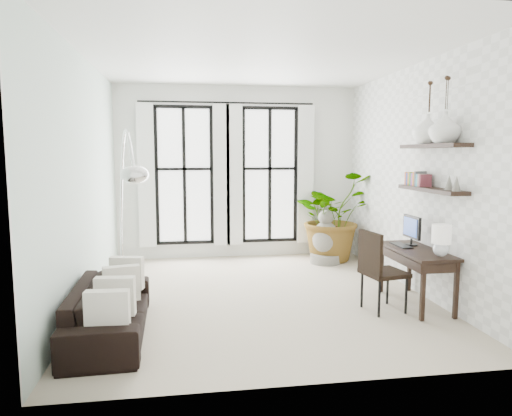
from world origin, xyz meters
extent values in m
plane|color=#C2B29A|center=(0.00, 0.00, 0.00)|extent=(5.00, 5.00, 0.00)
plane|color=white|center=(0.00, 0.00, 3.20)|extent=(5.00, 5.00, 0.00)
plane|color=silver|center=(-2.25, 0.00, 1.60)|extent=(0.00, 5.00, 5.00)
plane|color=white|center=(2.25, 0.00, 1.60)|extent=(0.00, 5.00, 5.00)
plane|color=white|center=(0.00, 2.50, 1.60)|extent=(4.50, 0.00, 4.50)
cube|color=white|center=(-1.00, 2.47, 1.55)|extent=(1.00, 0.02, 2.50)
cube|color=white|center=(-1.68, 2.37, 1.55)|extent=(0.30, 0.04, 2.60)
cube|color=white|center=(-0.32, 2.37, 1.55)|extent=(0.30, 0.04, 2.60)
cube|color=white|center=(0.60, 2.47, 1.55)|extent=(1.00, 0.02, 2.50)
cube|color=white|center=(-0.08, 2.37, 1.55)|extent=(0.30, 0.04, 2.60)
cube|color=white|center=(1.28, 2.37, 1.55)|extent=(0.30, 0.04, 2.60)
cylinder|color=black|center=(-0.20, 2.38, 2.88)|extent=(3.20, 0.03, 0.03)
cube|color=black|center=(2.11, -0.69, 1.50)|extent=(0.25, 1.30, 0.05)
cube|color=black|center=(2.11, -0.69, 2.05)|extent=(0.25, 1.30, 0.05)
cube|color=#D96036|center=(2.11, -0.14, 1.61)|extent=(0.16, 0.04, 0.18)
cube|color=#3042AA|center=(2.11, -0.18, 1.61)|extent=(0.16, 0.04, 0.18)
cube|color=orange|center=(2.11, -0.23, 1.61)|extent=(0.16, 0.03, 0.18)
cube|color=#2F8D35|center=(2.11, -0.27, 1.61)|extent=(0.16, 0.04, 0.18)
cube|color=purple|center=(2.11, -0.32, 1.61)|extent=(0.16, 0.04, 0.18)
cube|color=orange|center=(2.11, -0.36, 1.61)|extent=(0.16, 0.04, 0.18)
cube|color=#525252|center=(2.11, -0.41, 1.61)|extent=(0.16, 0.04, 0.18)
cube|color=#359DBB|center=(2.11, -0.45, 1.61)|extent=(0.16, 0.04, 0.18)
cube|color=tan|center=(2.11, -0.50, 1.61)|extent=(0.16, 0.03, 0.18)
cube|color=brown|center=(2.11, -0.54, 1.61)|extent=(0.16, 0.03, 0.18)
cone|color=gray|center=(2.11, -1.09, 1.61)|extent=(0.10, 0.10, 0.18)
cone|color=gray|center=(2.11, -1.24, 1.61)|extent=(0.10, 0.10, 0.18)
imported|color=black|center=(-1.80, -1.13, 0.28)|extent=(0.80, 1.92, 0.55)
cube|color=beige|center=(-1.70, -1.83, 0.50)|extent=(0.40, 0.12, 0.40)
cube|color=beige|center=(-1.70, -1.36, 0.50)|extent=(0.40, 0.12, 0.40)
cube|color=beige|center=(-1.70, -0.90, 0.50)|extent=(0.40, 0.12, 0.40)
cube|color=beige|center=(-1.70, -0.43, 0.50)|extent=(0.40, 0.12, 0.40)
imported|color=#2D7228|center=(1.68, 1.93, 0.82)|extent=(1.86, 1.76, 1.64)
cube|color=black|center=(1.95, -0.69, 0.72)|extent=(0.53, 1.24, 0.04)
cube|color=black|center=(1.93, -0.69, 0.63)|extent=(0.48, 1.18, 0.11)
cube|color=black|center=(1.74, -1.26, 0.35)|extent=(0.05, 0.05, 0.69)
cube|color=black|center=(2.16, -1.26, 0.35)|extent=(0.05, 0.05, 0.69)
cube|color=black|center=(1.74, -0.12, 0.35)|extent=(0.05, 0.05, 0.69)
cube|color=black|center=(2.16, -0.12, 0.35)|extent=(0.05, 0.05, 0.69)
cube|color=black|center=(2.00, -0.45, 0.99)|extent=(0.04, 0.42, 0.30)
cube|color=navy|center=(1.97, -0.45, 0.99)|extent=(0.00, 0.36, 0.24)
cube|color=black|center=(1.85, -0.45, 0.75)|extent=(0.15, 0.40, 0.02)
sphere|color=silver|center=(2.00, -1.17, 0.83)|extent=(0.18, 0.18, 0.18)
cylinder|color=white|center=(2.00, -1.17, 1.02)|extent=(0.22, 0.22, 0.22)
cube|color=black|center=(1.46, -0.83, 0.48)|extent=(0.56, 0.56, 0.05)
cube|color=black|center=(1.25, -0.87, 0.74)|extent=(0.13, 0.48, 0.53)
cylinder|color=black|center=(1.26, -1.02, 0.22)|extent=(0.03, 0.03, 0.45)
cylinder|color=black|center=(1.65, -1.02, 0.22)|extent=(0.03, 0.03, 0.45)
cylinder|color=black|center=(1.26, -0.64, 0.22)|extent=(0.03, 0.03, 0.45)
cylinder|color=black|center=(1.65, -0.64, 0.22)|extent=(0.03, 0.03, 0.45)
cylinder|color=silver|center=(-1.90, 0.62, 0.05)|extent=(0.34, 0.34, 0.09)
cylinder|color=silver|center=(-1.90, 0.62, 0.51)|extent=(0.03, 0.03, 0.94)
ellipsoid|color=silver|center=(-1.50, -1.08, 1.73)|extent=(0.30, 0.30, 0.19)
cylinder|color=gray|center=(1.48, 1.70, 0.08)|extent=(0.54, 0.54, 0.16)
ellipsoid|color=gray|center=(1.48, 1.70, 0.46)|extent=(0.48, 0.48, 0.59)
sphere|color=gray|center=(1.48, 1.70, 0.83)|extent=(0.27, 0.27, 0.27)
imported|color=white|center=(2.11, -0.94, 2.27)|extent=(0.37, 0.37, 0.38)
imported|color=white|center=(2.11, -0.54, 2.27)|extent=(0.37, 0.37, 0.38)
camera|label=1|loc=(-0.95, -6.06, 1.95)|focal=32.00mm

